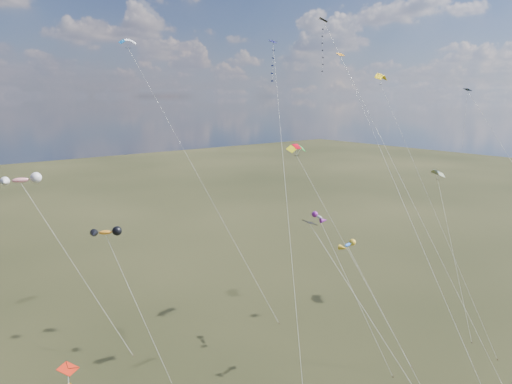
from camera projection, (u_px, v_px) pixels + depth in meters
diamond_black_high at (333, 65)px, 51.21m from camera, size 5.68×21.93×36.93m
diamond_navy_tall at (275, 85)px, 49.29m from camera, size 11.46×18.11×34.37m
diamond_black_mid at (348, 282)px, 36.47m from camera, size 4.51×14.89×18.22m
diamond_navy_right at (472, 129)px, 56.37m from camera, size 5.77×19.52×29.25m
diamond_orange_center at (395, 183)px, 40.79m from camera, size 8.19×26.47×32.73m
parafoil_yellow at (382, 76)px, 56.52m from camera, size 2.88×18.24×31.54m
parafoil_blue_white at (129, 43)px, 58.83m from camera, size 11.30×19.50×35.94m
parafoil_striped at (438, 172)px, 62.31m from camera, size 9.20×11.90×18.90m
parafoil_tricolor at (298, 148)px, 46.54m from camera, size 9.11×10.61×23.82m
novelty_orange_black at (106, 233)px, 43.14m from camera, size 4.54×9.12×16.16m
novelty_white_purple at (320, 218)px, 51.55m from camera, size 1.45×11.85×15.29m
novelty_redwhite_stripe at (21, 180)px, 51.73m from camera, size 9.06×13.27×19.70m
novelty_blue_yellow at (348, 246)px, 45.78m from camera, size 2.31×10.53×14.02m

